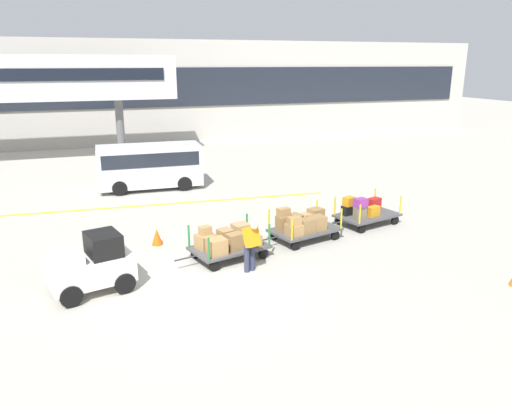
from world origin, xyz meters
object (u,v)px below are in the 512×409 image
Objects in this scene: baggage_cart_lead at (228,242)px; safety_cone_near at (157,237)px; baggage_cart_middle at (303,224)px; baggage_handler at (251,244)px; shuttle_van at (150,163)px; baggage_cart_tail at (364,211)px; baggage_tug at (92,265)px.

baggage_cart_lead is 2.72m from safety_cone_near.
baggage_cart_lead is 1.00× the size of baggage_cart_middle.
safety_cone_near is (-4.79, 1.16, -0.29)m from baggage_cart_middle.
baggage_handler is at bearing -72.45° from baggage_cart_lead.
baggage_handler reaches higher than safety_cone_near.
shuttle_van reaches higher than safety_cone_near.
shuttle_van reaches higher than baggage_cart_middle.
baggage_cart_tail reaches higher than safety_cone_near.
safety_cone_near is (-0.79, -7.73, -0.96)m from shuttle_van.
baggage_tug is 4.11m from baggage_cart_lead.
shuttle_van is (2.86, 10.71, 0.48)m from baggage_tug.
baggage_handler is 0.32× the size of shuttle_van.
shuttle_van is at bearing 114.23° from baggage_cart_middle.
baggage_handler is 2.84× the size of safety_cone_near.
baggage_tug is 0.48× the size of shuttle_van.
baggage_cart_lead is 1.97× the size of baggage_handler.
baggage_cart_tail is 1.97× the size of baggage_handler.
baggage_cart_middle reaches higher than safety_cone_near.
baggage_tug is 3.66m from safety_cone_near.
baggage_cart_tail is at bearing 14.98° from baggage_cart_lead.
baggage_cart_middle is 1.97× the size of baggage_handler.
baggage_handler is at bearing -142.29° from baggage_cart_middle.
baggage_tug is 0.75× the size of baggage_cart_middle.
baggage_cart_lead reaches higher than safety_cone_near.
baggage_handler is at bearing -1.72° from baggage_tug.
shuttle_van is (-4.00, 8.90, 0.67)m from baggage_cart_middle.
baggage_tug is 0.75× the size of baggage_cart_tail.
baggage_cart_lead is at bearing -83.43° from shuttle_van.
baggage_tug is at bearing -124.82° from safety_cone_near.
baggage_cart_middle reaches higher than baggage_cart_tail.
baggage_cart_lead is at bearing -165.02° from baggage_cart_tail.
baggage_cart_middle is at bearing -164.94° from baggage_cart_tail.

